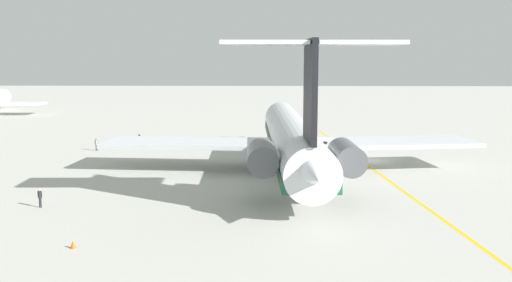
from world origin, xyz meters
The scene contains 7 objects.
ground centered at (0.00, 0.00, 0.00)m, with size 370.98×370.98×0.00m, color #B7B5AD.
main_jetliner centered at (-7.16, 10.08, 3.85)m, with size 48.40×43.02×14.11m.
ground_crew_near_nose centered at (12.63, 31.77, 1.06)m, with size 0.36×0.27×1.67m.
ground_crew_near_tail centered at (-22.40, 32.15, 1.07)m, with size 0.27×0.42×1.68m.
ground_crew_starboard centered at (6.85, 36.39, 1.09)m, with size 0.28×0.44×1.72m.
safety_cone_nose centered at (-32.50, 25.78, 0.28)m, with size 0.40×0.40×0.55m, color #EA590F.
taxiway_centreline centered at (-5.80, 0.67, 0.00)m, with size 70.66×0.36×0.01m, color gold.
Camera 1 is at (-67.91, 12.71, 12.63)m, focal length 38.95 mm.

